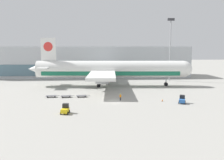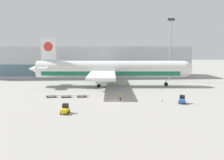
# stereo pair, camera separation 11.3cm
# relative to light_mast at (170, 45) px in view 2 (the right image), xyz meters

# --- Properties ---
(ground_plane) EXTENTS (400.00, 400.00, 0.00)m
(ground_plane) POSITION_rel_light_mast_xyz_m (-25.95, -37.37, -14.51)
(ground_plane) COLOR #9E9B93
(terminal_building) EXTENTS (90.00, 18.20, 14.00)m
(terminal_building) POSITION_rel_light_mast_xyz_m (-32.14, 18.10, -7.52)
(terminal_building) COLOR #B2B7BC
(terminal_building) RESTS_ON ground_plane
(light_mast) EXTENTS (2.80, 0.50, 25.28)m
(light_mast) POSITION_rel_light_mast_xyz_m (0.00, 0.00, 0.00)
(light_mast) COLOR #9EA0A5
(light_mast) RESTS_ON ground_plane
(airplane_main) EXTENTS (58.09, 48.44, 17.00)m
(airplane_main) POSITION_rel_light_mast_xyz_m (-25.94, -12.28, -8.67)
(airplane_main) COLOR white
(airplane_main) RESTS_ON ground_plane
(baggage_tug_foreground) EXTENTS (2.34, 2.78, 2.00)m
(baggage_tug_foreground) POSITION_rel_light_mast_xyz_m (-9.40, -41.06, -13.63)
(baggage_tug_foreground) COLOR #2D66B7
(baggage_tug_foreground) RESTS_ON ground_plane
(baggage_tug_mid) EXTENTS (1.90, 2.61, 2.00)m
(baggage_tug_mid) POSITION_rel_light_mast_xyz_m (-37.24, -48.45, -13.63)
(baggage_tug_mid) COLOR yellow
(baggage_tug_mid) RESTS_ON ground_plane
(baggage_dolly_lead) EXTENTS (3.76, 1.80, 0.48)m
(baggage_dolly_lead) POSITION_rel_light_mast_xyz_m (-42.99, -31.15, -14.12)
(baggage_dolly_lead) COLOR #56565B
(baggage_dolly_lead) RESTS_ON ground_plane
(baggage_dolly_second) EXTENTS (3.76, 1.80, 0.48)m
(baggage_dolly_second) POSITION_rel_light_mast_xyz_m (-38.88, -31.57, -14.12)
(baggage_dolly_second) COLOR #56565B
(baggage_dolly_second) RESTS_ON ground_plane
(baggage_dolly_third) EXTENTS (3.76, 1.80, 0.48)m
(baggage_dolly_third) POSITION_rel_light_mast_xyz_m (-34.62, -31.52, -14.12)
(baggage_dolly_third) COLOR #56565B
(baggage_dolly_third) RESTS_ON ground_plane
(ground_crew_near) EXTENTS (0.52, 0.36, 1.75)m
(ground_crew_near) POSITION_rel_light_mast_xyz_m (-24.28, -36.52, -13.48)
(ground_crew_near) COLOR black
(ground_crew_near) RESTS_ON ground_plane
(traffic_cone_near) EXTENTS (0.40, 0.40, 0.56)m
(traffic_cone_near) POSITION_rel_light_mast_xyz_m (-13.62, -38.44, -14.24)
(traffic_cone_near) COLOR black
(traffic_cone_near) RESTS_ON ground_plane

